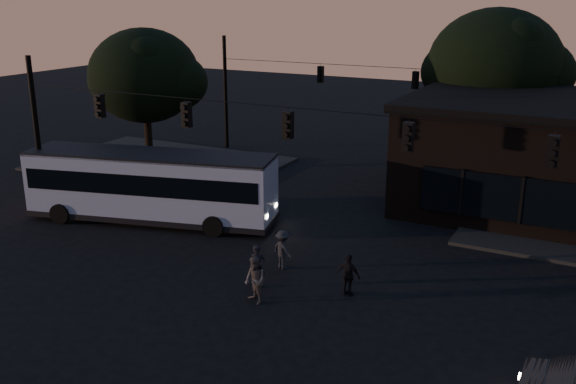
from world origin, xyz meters
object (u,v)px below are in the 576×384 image
at_px(pedestrian_a, 257,267).
at_px(pedestrian_b, 255,280).
at_px(pedestrian_d, 283,249).
at_px(building, 573,157).
at_px(pedestrian_c, 349,275).
at_px(bus, 151,183).

height_order(pedestrian_a, pedestrian_b, pedestrian_b).
bearing_deg(pedestrian_d, building, -104.83).
relative_size(pedestrian_c, pedestrian_d, 1.00).
height_order(bus, pedestrian_d, bus).
bearing_deg(pedestrian_b, building, 90.40).
bearing_deg(pedestrian_d, bus, 7.42).
xyz_separation_m(building, pedestrian_a, (-9.11, -14.15, -1.92)).
height_order(bus, pedestrian_b, bus).
bearing_deg(pedestrian_c, pedestrian_b, 46.83).
bearing_deg(pedestrian_a, pedestrian_c, -17.16).
height_order(bus, pedestrian_a, bus).
relative_size(bus, pedestrian_b, 7.11).
height_order(pedestrian_b, pedestrian_c, pedestrian_b).
xyz_separation_m(pedestrian_a, pedestrian_b, (0.55, -1.11, 0.04)).
bearing_deg(bus, pedestrian_d, -28.53).
relative_size(pedestrian_b, pedestrian_c, 1.08).
bearing_deg(pedestrian_a, building, 24.50).
bearing_deg(building, bus, -148.83).
relative_size(pedestrian_a, pedestrian_b, 0.95).
distance_m(pedestrian_a, pedestrian_d, 1.89).
xyz_separation_m(building, pedestrian_c, (-5.95, -13.27, -1.94)).
bearing_deg(building, pedestrian_c, -114.16).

